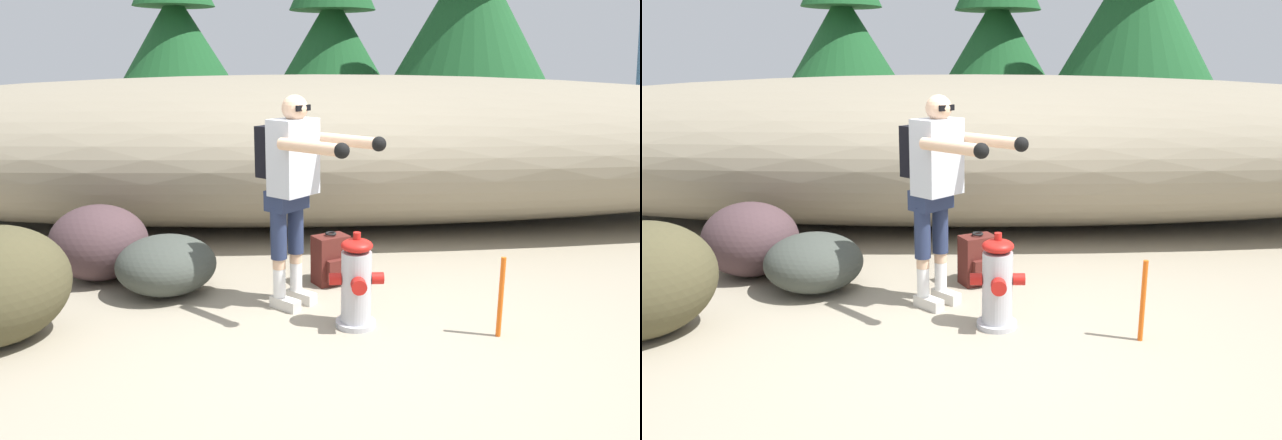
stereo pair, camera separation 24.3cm
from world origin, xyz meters
The scene contains 10 objects.
ground_plane centered at (0.00, 0.00, -0.02)m, with size 56.00×56.00×0.04m, color gray.
dirt_embankment centered at (0.00, 3.44, 0.89)m, with size 15.05×3.20×1.77m, color gray.
fire_hydrant centered at (0.13, 0.23, 0.33)m, with size 0.41×0.36×0.73m.
utility_worker centered at (-0.32, 0.65, 1.07)m, with size 0.97×0.94×1.69m.
spare_backpack centered at (0.01, 1.16, 0.22)m, with size 0.36×0.35×0.47m.
boulder_mid centered at (-2.08, 1.40, 0.34)m, with size 0.83×0.88×0.68m, color #443134.
boulder_small centered at (-1.41, 1.01, 0.25)m, with size 0.83×0.85×0.50m, color #3A3F38.
pine_tree_far_left centered at (-2.77, 10.32, 2.73)m, with size 2.73×2.73×4.89m.
pine_tree_left centered at (0.59, 9.07, 2.57)m, with size 2.68×2.68×4.72m.
survey_stake centered at (1.15, -0.01, 0.30)m, with size 0.04×0.04×0.60m, color #E55914.
Camera 2 is at (-0.13, -4.13, 1.96)m, focal length 35.12 mm.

